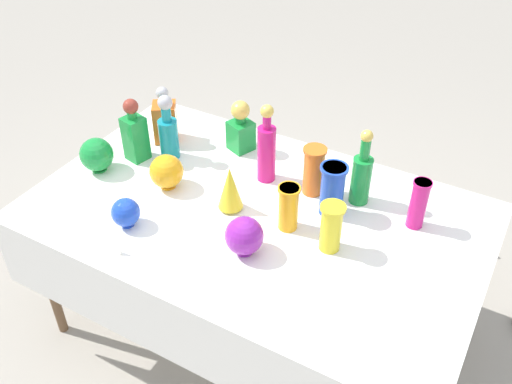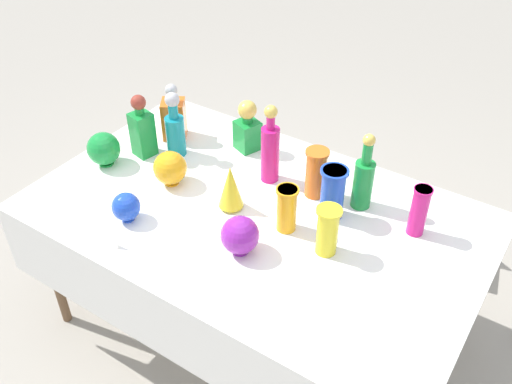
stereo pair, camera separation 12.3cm
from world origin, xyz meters
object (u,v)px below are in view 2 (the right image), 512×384
Objects in this scene: square_decanter_0 at (174,116)px; slender_vase_3 at (419,210)px; tall_bottle_2 at (270,149)px; slender_vase_1 at (287,208)px; slender_vase_2 at (333,192)px; slender_vase_0 at (316,172)px; tall_bottle_0 at (175,129)px; round_bowl_2 at (126,207)px; slender_vase_4 at (328,229)px; square_decanter_2 at (142,129)px; round_bowl_0 at (104,149)px; cardboard_box_behind_left at (408,231)px; round_bowl_1 at (240,235)px; fluted_vase_0 at (231,187)px; round_bowl_3 at (170,168)px; square_decanter_1 at (248,127)px; tall_bottle_1 at (364,179)px.

square_decanter_0 reaches higher than slender_vase_3.
slender_vase_1 is at bearing -46.61° from tall_bottle_2.
slender_vase_0 is at bearing 144.29° from slender_vase_2.
slender_vase_1 is 0.87× the size of slender_vase_2.
tall_bottle_0 is 2.58× the size of round_bowl_2.
tall_bottle_0 is at bearing 167.12° from slender_vase_4.
slender_vase_2 reaches higher than round_bowl_2.
square_decanter_2 is 0.20m from round_bowl_0.
tall_bottle_2 is at bearing -123.60° from cardboard_box_behind_left.
round_bowl_0 is 1.71m from cardboard_box_behind_left.
slender_vase_1 is at bearing -87.25° from slender_vase_0.
tall_bottle_2 reaches higher than round_bowl_0.
slender_vase_3 reaches higher than round_bowl_1.
slender_vase_2 is 0.43m from round_bowl_1.
slender_vase_3 is 1.06× the size of fluted_vase_0.
square_decanter_0 is at bearing 127.09° from round_bowl_3.
slender_vase_1 is (0.45, -0.40, -0.01)m from square_decanter_1.
square_decanter_1 reaches higher than round_bowl_3.
tall_bottle_2 reaches higher than round_bowl_2.
slender_vase_3 is 1.06m from round_bowl_3.
tall_bottle_2 is 0.22m from slender_vase_0.
slender_vase_1 is 0.97× the size of slender_vase_4.
cardboard_box_behind_left is (0.48, 0.72, -0.77)m from tall_bottle_2.
slender_vase_0 is 0.37m from fluted_vase_0.
tall_bottle_2 is 2.37× the size of round_bowl_1.
round_bowl_0 is at bearing -175.64° from slender_vase_1.
square_decanter_1 is 1.59× the size of round_bowl_0.
cardboard_box_behind_left is (-0.19, 0.70, -0.73)m from slender_vase_3.
round_bowl_0 is at bearing -177.88° from slender_vase_4.
square_decanter_1 is 2.05× the size of round_bowl_2.
tall_bottle_1 is at bearing 34.86° from fluted_vase_0.
tall_bottle_2 reaches higher than round_bowl_3.
square_decanter_1 is 0.45m from fluted_vase_0.
square_decanter_2 is 0.28m from round_bowl_3.
slender_vase_2 is at bearing -164.56° from slender_vase_3.
slender_vase_4 is (0.21, -0.29, -0.01)m from slender_vase_0.
fluted_vase_0 is (0.57, -0.10, -0.03)m from square_decanter_2.
square_decanter_1 is at bearing -140.96° from cardboard_box_behind_left.
square_decanter_0 is at bearing 72.32° from round_bowl_0.
slender_vase_4 is (0.90, -0.21, -0.03)m from tall_bottle_0.
square_decanter_0 is (-0.10, 0.11, -0.02)m from tall_bottle_0.
slender_vase_2 is at bearing -12.41° from tall_bottle_2.
square_decanter_1 is 0.71m from round_bowl_1.
slender_vase_4 is at bearing -88.29° from tall_bottle_1.
tall_bottle_1 is 0.83m from round_bowl_3.
fluted_vase_0 is 0.43m from round_bowl_2.
square_decanter_1 is 1.16m from cardboard_box_behind_left.
slender_vase_3 is (0.45, 0.00, -0.00)m from slender_vase_0.
slender_vase_2 reaches higher than round_bowl_3.
slender_vase_4 is (0.65, -0.43, -0.01)m from square_decanter_1.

